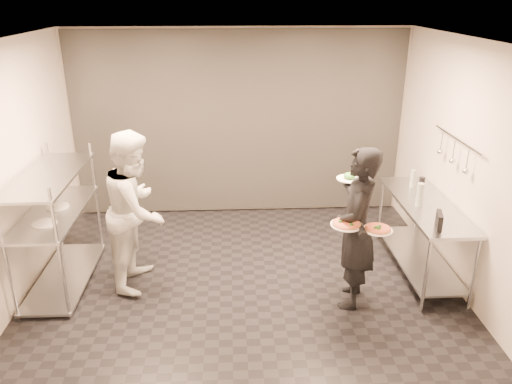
{
  "coord_description": "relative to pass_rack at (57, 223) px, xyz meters",
  "views": [
    {
      "loc": [
        -0.12,
        -5.32,
        3.26
      ],
      "look_at": [
        0.16,
        0.01,
        1.1
      ],
      "focal_mm": 35.0,
      "sensor_mm": 36.0,
      "label": 1
    }
  ],
  "objects": [
    {
      "name": "room_shell",
      "position": [
        2.15,
        1.18,
        0.63
      ],
      "size": [
        5.0,
        4.0,
        2.8
      ],
      "color": "black",
      "rests_on": "ground"
    },
    {
      "name": "pass_rack",
      "position": [
        0.0,
        0.0,
        0.0
      ],
      "size": [
        0.6,
        1.6,
        1.5
      ],
      "color": "#ADAFB4",
      "rests_on": "ground"
    },
    {
      "name": "prep_counter",
      "position": [
        4.33,
        0.0,
        -0.14
      ],
      "size": [
        0.6,
        1.8,
        0.92
      ],
      "color": "#ADAFB4",
      "rests_on": "ground"
    },
    {
      "name": "utensil_rail",
      "position": [
        4.58,
        0.0,
        0.78
      ],
      "size": [
        0.07,
        1.2,
        0.31
      ],
      "color": "#ADAFB4",
      "rests_on": "room_shell"
    },
    {
      "name": "waiter",
      "position": [
        3.35,
        -0.6,
        0.13
      ],
      "size": [
        0.61,
        0.76,
        1.8
      ],
      "primitive_type": "imported",
      "rotation": [
        0.0,
        0.0,
        -1.88
      ],
      "color": "black",
      "rests_on": "ground"
    },
    {
      "name": "chef",
      "position": [
        0.93,
        -0.03,
        0.16
      ],
      "size": [
        0.8,
        0.98,
        1.86
      ],
      "primitive_type": "imported",
      "rotation": [
        0.0,
        0.0,
        1.46
      ],
      "color": "silver",
      "rests_on": "ground"
    },
    {
      "name": "pizza_plate_near",
      "position": [
        3.2,
        -0.76,
        0.27
      ],
      "size": [
        0.33,
        0.33,
        0.05
      ],
      "color": "white",
      "rests_on": "waiter"
    },
    {
      "name": "pizza_plate_far",
      "position": [
        3.49,
        -0.87,
        0.26
      ],
      "size": [
        0.3,
        0.3,
        0.05
      ],
      "color": "white",
      "rests_on": "waiter"
    },
    {
      "name": "salad_plate",
      "position": [
        3.32,
        -0.28,
        0.6
      ],
      "size": [
        0.28,
        0.28,
        0.07
      ],
      "color": "white",
      "rests_on": "waiter"
    },
    {
      "name": "pos_monitor",
      "position": [
        4.21,
        -0.66,
        0.24
      ],
      "size": [
        0.11,
        0.24,
        0.17
      ],
      "primitive_type": "cube",
      "rotation": [
        0.0,
        0.0,
        -0.28
      ],
      "color": "black",
      "rests_on": "prep_counter"
    },
    {
      "name": "bottle_green",
      "position": [
        4.2,
        -0.09,
        0.29
      ],
      "size": [
        0.08,
        0.08,
        0.28
      ],
      "primitive_type": "cylinder",
      "color": "gray",
      "rests_on": "prep_counter"
    },
    {
      "name": "bottle_clear",
      "position": [
        4.34,
        0.53,
        0.26
      ],
      "size": [
        0.07,
        0.07,
        0.22
      ],
      "primitive_type": "cylinder",
      "color": "gray",
      "rests_on": "prep_counter"
    },
    {
      "name": "bottle_dark",
      "position": [
        4.34,
        0.23,
        0.27
      ],
      "size": [
        0.07,
        0.07,
        0.24
      ],
      "primitive_type": "cylinder",
      "color": "black",
      "rests_on": "prep_counter"
    }
  ]
}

